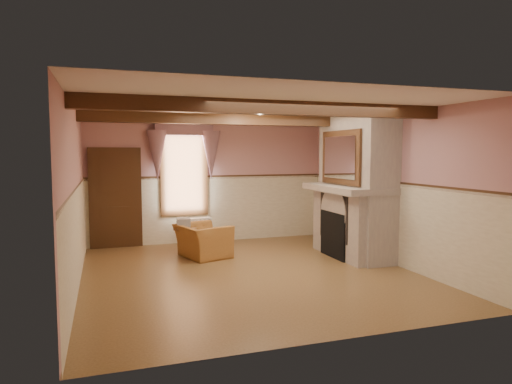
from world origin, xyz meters
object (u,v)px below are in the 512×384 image
object	(u,v)px
armchair	(203,241)
side_table	(185,241)
mantel_clock	(329,178)
oil_lamp	(334,177)
bowl	(351,184)
radiator	(196,231)

from	to	relation	value
armchair	side_table	distance (m)	0.44
armchair	mantel_clock	distance (m)	2.99
mantel_clock	oil_lamp	distance (m)	0.23
armchair	oil_lamp	bearing A→B (deg)	-113.13
armchair	mantel_clock	world-z (taller)	mantel_clock
oil_lamp	side_table	bearing A→B (deg)	168.85
side_table	bowl	world-z (taller)	bowl
bowl	mantel_clock	bearing A→B (deg)	90.00
radiator	oil_lamp	size ratio (longest dim) A/B	2.50
armchair	radiator	size ratio (longest dim) A/B	1.43
side_table	bowl	distance (m)	3.51
armchair	radiator	world-z (taller)	armchair
radiator	oil_lamp	distance (m)	3.29
oil_lamp	armchair	bearing A→B (deg)	174.36
side_table	mantel_clock	distance (m)	3.31
radiator	bowl	xyz separation A→B (m)	(2.63, -2.22, 1.16)
radiator	mantel_clock	world-z (taller)	mantel_clock
mantel_clock	radiator	bearing A→B (deg)	153.80
armchair	oil_lamp	xyz separation A→B (m)	(2.75, -0.27, 1.24)
mantel_clock	oil_lamp	bearing A→B (deg)	-90.00
bowl	radiator	bearing A→B (deg)	139.86
radiator	mantel_clock	bearing A→B (deg)	-39.99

